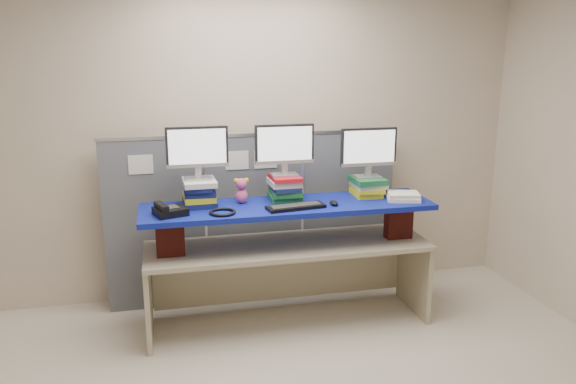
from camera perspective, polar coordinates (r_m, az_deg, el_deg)
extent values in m
cube|color=beige|center=(3.16, 1.87, -0.83)|extent=(5.00, 4.00, 2.80)
cube|color=#51555F|center=(4.95, -13.36, -3.40)|extent=(0.85, 0.05, 1.50)
cube|color=#51555F|center=(5.01, -3.41, -2.81)|extent=(0.85, 0.05, 1.50)
cube|color=#51555F|center=(5.22, 6.01, -2.17)|extent=(0.85, 0.05, 1.50)
cube|color=silver|center=(4.84, -3.55, 5.87)|extent=(2.60, 0.06, 0.03)
cube|color=silver|center=(4.79, -14.73, 2.71)|extent=(0.20, 0.00, 0.16)
cube|color=silver|center=(4.83, -5.21, 3.22)|extent=(0.20, 0.00, 0.16)
cube|color=silver|center=(4.87, -2.29, 3.36)|extent=(0.20, 0.00, 0.16)
cube|color=silver|center=(5.08, 6.64, 3.73)|extent=(0.20, 0.00, 0.16)
cube|color=tan|center=(4.57, 0.00, -5.50)|extent=(2.29, 0.68, 0.04)
cube|color=tan|center=(4.60, -14.00, -10.46)|extent=(0.04, 0.62, 0.66)
cube|color=tan|center=(5.05, 12.67, -8.12)|extent=(0.04, 0.62, 0.66)
cube|color=maroon|center=(4.37, -11.89, -4.49)|extent=(0.21, 0.12, 0.29)
cube|color=maroon|center=(4.75, 11.16, -2.89)|extent=(0.21, 0.12, 0.29)
cube|color=navy|center=(4.47, 0.00, -1.50)|extent=(2.32, 0.59, 0.04)
cube|color=navy|center=(4.48, -8.95, -1.08)|extent=(0.26, 0.28, 0.04)
cube|color=gold|center=(4.47, -9.00, -0.53)|extent=(0.25, 0.28, 0.04)
cube|color=navy|center=(4.46, -8.95, 0.05)|extent=(0.25, 0.28, 0.05)
cube|color=navy|center=(4.44, -9.15, 0.53)|extent=(0.23, 0.30, 0.03)
cube|color=silver|center=(4.43, -8.99, 0.98)|extent=(0.26, 0.31, 0.04)
cube|color=#1A6232|center=(4.58, -0.33, -0.53)|extent=(0.25, 0.27, 0.05)
cube|color=#1A6232|center=(4.56, -0.29, 0.02)|extent=(0.24, 0.28, 0.05)
cube|color=navy|center=(4.55, -0.33, 0.51)|extent=(0.22, 0.30, 0.03)
cube|color=silver|center=(4.54, -0.42, 1.01)|extent=(0.25, 0.28, 0.05)
cube|color=#B11422|center=(4.53, -0.29, 1.48)|extent=(0.23, 0.29, 0.03)
cube|color=gold|center=(4.77, 7.91, -0.09)|extent=(0.22, 0.28, 0.04)
cube|color=gold|center=(4.76, 8.03, 0.36)|extent=(0.24, 0.30, 0.04)
cube|color=silver|center=(4.76, 8.17, 0.77)|extent=(0.25, 0.28, 0.03)
cube|color=#1A6232|center=(4.74, 8.08, 1.21)|extent=(0.26, 0.30, 0.05)
cube|color=#AAAAAF|center=(4.43, -9.08, 1.36)|extent=(0.21, 0.13, 0.01)
cube|color=#AAAAAF|center=(4.42, -9.11, 1.99)|extent=(0.05, 0.04, 0.09)
cube|color=black|center=(4.38, -9.21, 4.55)|extent=(0.48, 0.04, 0.31)
cube|color=white|center=(4.36, -9.19, 4.51)|extent=(0.44, 0.01, 0.28)
cube|color=#AAAAAF|center=(4.52, -0.35, 1.77)|extent=(0.21, 0.13, 0.01)
cube|color=#AAAAAF|center=(4.51, -0.36, 2.39)|extent=(0.05, 0.04, 0.09)
cube|color=black|center=(4.47, -0.36, 4.90)|extent=(0.48, 0.04, 0.31)
cube|color=white|center=(4.46, -0.30, 4.86)|extent=(0.44, 0.01, 0.28)
cube|color=#AAAAAF|center=(4.73, 8.09, 1.58)|extent=(0.21, 0.13, 0.01)
cube|color=#AAAAAF|center=(4.72, 8.11, 2.17)|extent=(0.05, 0.04, 0.09)
cube|color=black|center=(4.69, 8.20, 4.56)|extent=(0.48, 0.04, 0.31)
cube|color=white|center=(4.67, 8.28, 4.52)|extent=(0.44, 0.01, 0.28)
cube|color=black|center=(4.34, 0.79, -1.52)|extent=(0.47, 0.22, 0.03)
cube|color=#28282B|center=(4.34, 0.79, -1.33)|extent=(0.41, 0.16, 0.00)
ellipsoid|color=black|center=(4.45, 4.67, -1.11)|extent=(0.08, 0.12, 0.04)
cube|color=black|center=(4.26, -11.86, -1.93)|extent=(0.27, 0.26, 0.06)
cube|color=#28282B|center=(4.25, -11.88, -1.52)|extent=(0.14, 0.14, 0.01)
cube|color=black|center=(4.23, -12.74, -1.44)|extent=(0.11, 0.21, 0.04)
torus|color=black|center=(4.23, -6.67, -2.05)|extent=(0.23, 0.23, 0.02)
ellipsoid|color=#D04F84|center=(4.50, -4.74, -0.42)|extent=(0.10, 0.09, 0.11)
sphere|color=#D04F84|center=(4.47, -4.76, 0.83)|extent=(0.09, 0.09, 0.09)
sphere|color=gold|center=(4.46, -5.28, 1.14)|extent=(0.04, 0.04, 0.04)
sphere|color=gold|center=(4.47, -4.26, 1.20)|extent=(0.04, 0.04, 0.04)
cube|color=white|center=(4.67, 11.62, -0.62)|extent=(0.30, 0.27, 0.03)
cube|color=white|center=(4.67, 11.64, -0.25)|extent=(0.29, 0.25, 0.03)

